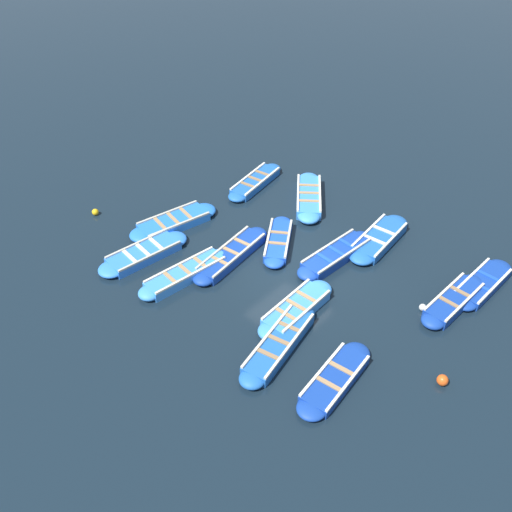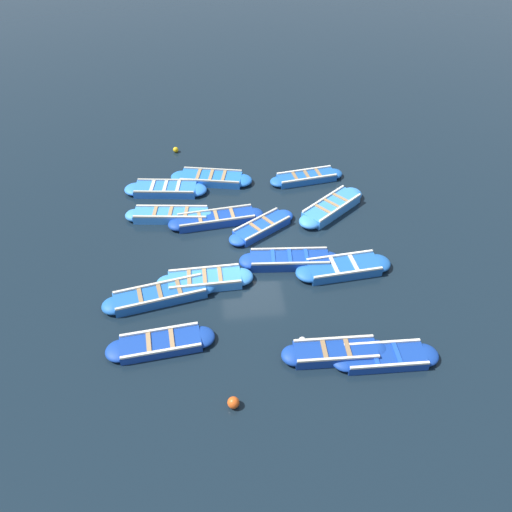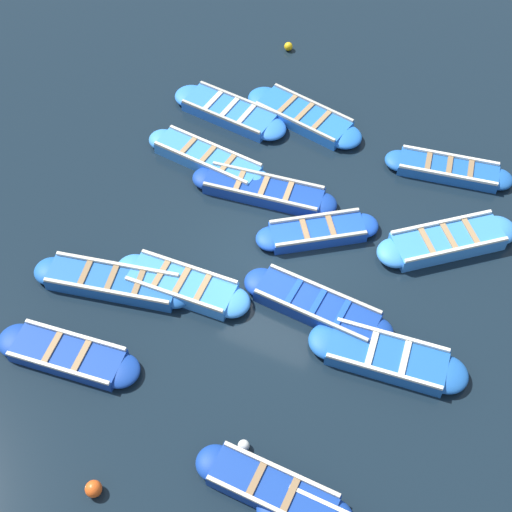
{
  "view_description": "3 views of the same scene",
  "coord_description": "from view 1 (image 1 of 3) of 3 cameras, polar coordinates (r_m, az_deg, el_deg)",
  "views": [
    {
      "loc": [
        -12.97,
        -10.17,
        13.92
      ],
      "look_at": [
        -0.91,
        0.9,
        0.42
      ],
      "focal_mm": 42.0,
      "sensor_mm": 36.0,
      "label": 1
    },
    {
      "loc": [
        -1.41,
        -14.4,
        12.34
      ],
      "look_at": [
        0.07,
        -0.91,
        0.43
      ],
      "focal_mm": 35.0,
      "sensor_mm": 36.0,
      "label": 2
    },
    {
      "loc": [
        3.59,
        -9.72,
        13.93
      ],
      "look_at": [
        -0.53,
        -0.33,
        0.32
      ],
      "focal_mm": 50.0,
      "sensor_mm": 36.0,
      "label": 3
    }
  ],
  "objects": [
    {
      "name": "ground_plane",
      "position": [
        21.57,
        3.38,
        -0.76
      ],
      "size": [
        120.0,
        120.0,
        0.0
      ],
      "primitive_type": "plane",
      "color": "black"
    },
    {
      "name": "boat_end_of_row",
      "position": [
        22.32,
        2.13,
        1.41
      ],
      "size": [
        3.01,
        2.38,
        0.38
      ],
      "color": "#1947B7",
      "rests_on": "ground"
    },
    {
      "name": "boat_stern_in",
      "position": [
        21.0,
        -6.72,
        -1.7
      ],
      "size": [
        3.81,
        1.2,
        0.42
      ],
      "color": "#3884E0",
      "rests_on": "ground"
    },
    {
      "name": "boat_broadside",
      "position": [
        21.91,
        20.76,
        -2.52
      ],
      "size": [
        3.31,
        0.99,
        0.37
      ],
      "color": "navy",
      "rests_on": "ground"
    },
    {
      "name": "boat_alongside",
      "position": [
        21.68,
        -2.37,
        0.1
      ],
      "size": [
        3.96,
        1.22,
        0.4
      ],
      "color": "navy",
      "rests_on": "ground"
    },
    {
      "name": "boat_outer_right",
      "position": [
        21.82,
        7.62,
        0.09
      ],
      "size": [
        3.76,
        1.1,
        0.43
      ],
      "color": "navy",
      "rests_on": "ground"
    },
    {
      "name": "boat_centre",
      "position": [
        19.61,
        3.84,
        -5.08
      ],
      "size": [
        3.43,
        1.0,
        0.42
      ],
      "color": "#3884E0",
      "rests_on": "ground"
    },
    {
      "name": "boat_outer_left",
      "position": [
        24.72,
        5.04,
        5.61
      ],
      "size": [
        3.39,
        2.97,
        0.46
      ],
      "color": "#3884E0",
      "rests_on": "ground"
    },
    {
      "name": "boat_inner_gap",
      "position": [
        22.1,
        -10.64,
        0.21
      ],
      "size": [
        3.7,
        1.39,
        0.39
      ],
      "color": "blue",
      "rests_on": "ground"
    },
    {
      "name": "boat_near_quay",
      "position": [
        17.82,
        7.51,
        -11.59
      ],
      "size": [
        3.44,
        1.22,
        0.36
      ],
      "color": "navy",
      "rests_on": "ground"
    },
    {
      "name": "boat_mid_row",
      "position": [
        22.86,
        11.64,
        1.6
      ],
      "size": [
        3.62,
        1.26,
        0.41
      ],
      "color": "#1E59AD",
      "rests_on": "ground"
    },
    {
      "name": "boat_bow_out",
      "position": [
        23.46,
        -7.84,
        3.2
      ],
      "size": [
        3.81,
        1.71,
        0.4
      ],
      "color": "blue",
      "rests_on": "ground"
    },
    {
      "name": "boat_far_corner",
      "position": [
        20.9,
        18.29,
        -4.08
      ],
      "size": [
        3.33,
        0.91,
        0.42
      ],
      "color": "navy",
      "rests_on": "ground"
    },
    {
      "name": "boat_tucked",
      "position": [
        25.66,
        -0.08,
        7.06
      ],
      "size": [
        3.48,
        1.26,
        0.37
      ],
      "color": "#1E59AD",
      "rests_on": "ground"
    },
    {
      "name": "boat_drifting",
      "position": [
        18.53,
        2.18,
        -8.39
      ],
      "size": [
        3.99,
        1.55,
        0.42
      ],
      "color": "#1E59AD",
      "rests_on": "ground"
    },
    {
      "name": "buoy_orange_near",
      "position": [
        20.46,
        15.59,
        -4.74
      ],
      "size": [
        0.24,
        0.24,
        0.24
      ],
      "primitive_type": "sphere",
      "color": "silver",
      "rests_on": "ground"
    },
    {
      "name": "buoy_yellow_far",
      "position": [
        24.71,
        -15.06,
        4.07
      ],
      "size": [
        0.26,
        0.26,
        0.26
      ],
      "primitive_type": "sphere",
      "color": "#EAB214",
      "rests_on": "ground"
    },
    {
      "name": "buoy_white_drifting",
      "position": [
        18.44,
        17.34,
        -11.22
      ],
      "size": [
        0.34,
        0.34,
        0.34
      ],
      "primitive_type": "sphere",
      "color": "#E05119",
      "rests_on": "ground"
    }
  ]
}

